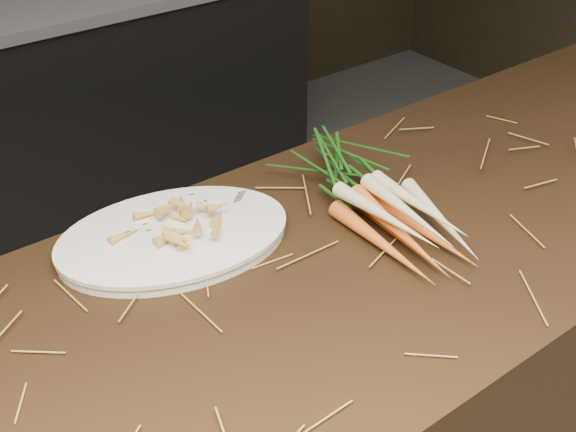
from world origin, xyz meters
The scene contains 7 objects.
main_counter centered at (0.00, 0.30, 0.45)m, with size 2.40×0.70×0.90m, color black.
back_counter centered at (0.30, 2.18, 0.42)m, with size 1.82×0.62×0.84m.
straw_bedding centered at (0.00, 0.30, 0.91)m, with size 1.40×0.60×0.02m, color olive, non-canonical shape.
root_veg_bunch centered at (0.13, 0.39, 0.94)m, with size 0.19×0.50×0.09m.
serving_platter centered at (-0.20, 0.50, 0.91)m, with size 0.40×0.27×0.02m, color white, non-canonical shape.
roasted_veg_heap centered at (-0.20, 0.50, 0.94)m, with size 0.20×0.14×0.04m, color #A17130, non-canonical shape.
serving_fork centered at (-0.07, 0.45, 0.92)m, with size 0.01×0.15×0.00m, color silver.
Camera 1 is at (-0.66, -0.43, 1.65)m, focal length 45.00 mm.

